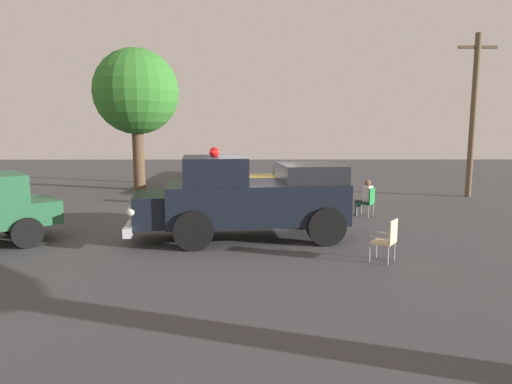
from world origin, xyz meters
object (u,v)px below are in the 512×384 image
object	(u,v)px
lawn_chair_by_car	(191,190)
vintage_fire_truck	(248,197)
lawn_chair_spare	(388,238)
oak_tree_left	(136,93)
spectator_seated	(365,197)
utility_pole	(473,113)
traffic_cone	(184,215)
classic_hot_rod	(292,182)
lawn_chair_near_truck	(368,200)

from	to	relation	value
lawn_chair_by_car	vintage_fire_truck	bearing A→B (deg)	-156.89
vintage_fire_truck	lawn_chair_spare	distance (m)	4.03
oak_tree_left	spectator_seated	bearing A→B (deg)	-125.25
vintage_fire_truck	utility_pole	bearing A→B (deg)	-52.38
oak_tree_left	traffic_cone	distance (m)	9.86
classic_hot_rod	oak_tree_left	size ratio (longest dim) A/B	0.68
lawn_chair_spare	spectator_seated	bearing A→B (deg)	-8.48
classic_hot_rod	lawn_chair_spare	bearing A→B (deg)	-170.81
traffic_cone	vintage_fire_truck	bearing A→B (deg)	-132.90
classic_hot_rod	traffic_cone	size ratio (longest dim) A/B	7.37
spectator_seated	oak_tree_left	world-z (taller)	oak_tree_left
vintage_fire_truck	spectator_seated	distance (m)	5.21
utility_pole	lawn_chair_by_car	bearing A→B (deg)	99.68
spectator_seated	lawn_chair_spare	bearing A→B (deg)	171.52
vintage_fire_truck	classic_hot_rod	bearing A→B (deg)	-14.89
oak_tree_left	utility_pole	bearing A→B (deg)	-98.84
lawn_chair_by_car	spectator_seated	distance (m)	6.86
lawn_chair_spare	lawn_chair_near_truck	bearing A→B (deg)	-9.72
oak_tree_left	utility_pole	world-z (taller)	utility_pole
lawn_chair_by_car	classic_hot_rod	bearing A→B (deg)	-72.64
spectator_seated	utility_pole	size ratio (longest dim) A/B	0.18
vintage_fire_truck	lawn_chair_spare	xyz separation A→B (m)	(-2.25, -3.28, -0.61)
vintage_fire_truck	lawn_chair_spare	size ratio (longest dim) A/B	6.06
utility_pole	classic_hot_rod	bearing A→B (deg)	95.54
vintage_fire_truck	lawn_chair_spare	world-z (taller)	vintage_fire_truck
lawn_chair_by_car	traffic_cone	xyz separation A→B (m)	(-3.58, -0.27, -0.28)
oak_tree_left	vintage_fire_truck	bearing A→B (deg)	-150.94
classic_hot_rod	lawn_chair_near_truck	world-z (taller)	classic_hot_rod
lawn_chair_by_car	utility_pole	distance (m)	12.79
classic_hot_rod	lawn_chair_near_truck	distance (m)	4.42
lawn_chair_near_truck	utility_pole	size ratio (longest dim) A/B	0.14
lawn_chair_spare	traffic_cone	distance (m)	6.82
oak_tree_left	lawn_chair_by_car	bearing A→B (deg)	-144.46
lawn_chair_spare	oak_tree_left	world-z (taller)	oak_tree_left
spectator_seated	traffic_cone	world-z (taller)	spectator_seated
vintage_fire_truck	oak_tree_left	size ratio (longest dim) A/B	0.89
spectator_seated	lawn_chair_near_truck	bearing A→B (deg)	-125.66
spectator_seated	vintage_fire_truck	bearing A→B (deg)	127.85
oak_tree_left	utility_pole	distance (m)	15.65
lawn_chair_by_car	utility_pole	xyz separation A→B (m)	(2.09, -12.23, 3.12)
classic_hot_rod	lawn_chair_spare	xyz separation A→B (m)	(-9.08, -1.47, -0.16)
oak_tree_left	utility_pole	xyz separation A→B (m)	(-2.40, -15.43, -1.07)
utility_pole	lawn_chair_near_truck	bearing A→B (deg)	128.46
vintage_fire_truck	oak_tree_left	world-z (taller)	oak_tree_left
utility_pole	vintage_fire_truck	bearing A→B (deg)	127.62
lawn_chair_by_car	traffic_cone	size ratio (longest dim) A/B	1.61
classic_hot_rod	lawn_chair_by_car	distance (m)	4.37
lawn_chair_near_truck	traffic_cone	world-z (taller)	lawn_chair_near_truck
lawn_chair_by_car	lawn_chair_spare	bearing A→B (deg)	-144.04
spectator_seated	utility_pole	xyz separation A→B (m)	(4.42, -5.78, 3.01)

